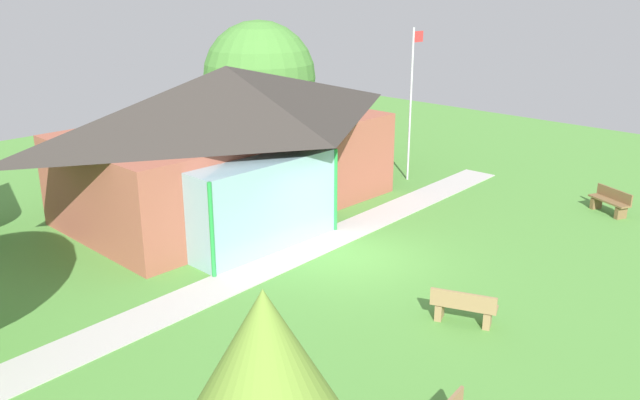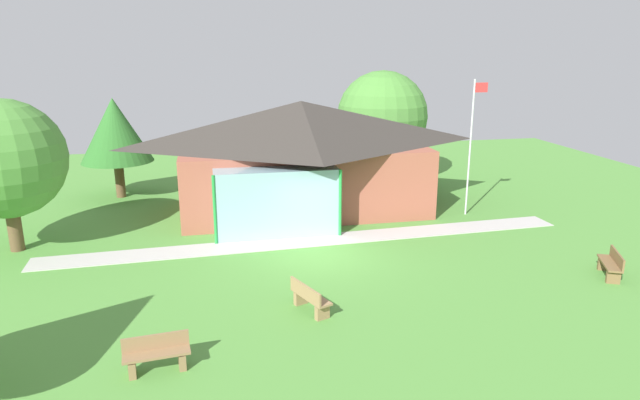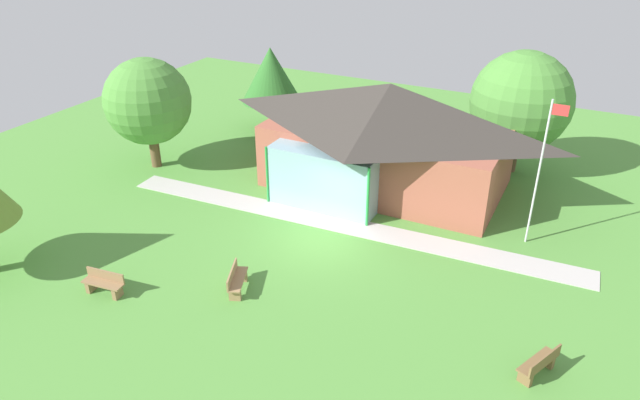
# 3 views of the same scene
# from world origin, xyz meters

# --- Properties ---
(ground_plane) EXTENTS (44.00, 44.00, 0.00)m
(ground_plane) POSITION_xyz_m (0.00, 0.00, 0.00)
(ground_plane) COLOR #54933D
(pavilion) EXTENTS (11.60, 7.71, 4.86)m
(pavilion) POSITION_xyz_m (0.24, 5.92, 2.52)
(pavilion) COLOR #A35642
(pavilion) RESTS_ON ground_plane
(footpath) EXTENTS (20.17, 2.27, 0.03)m
(footpath) POSITION_xyz_m (0.00, 1.51, 0.01)
(footpath) COLOR #BCB7B2
(footpath) RESTS_ON ground_plane
(flagpole) EXTENTS (0.64, 0.08, 5.86)m
(flagpole) POSITION_xyz_m (7.25, 3.61, 3.22)
(flagpole) COLOR silver
(flagpole) RESTS_ON ground_plane
(bench_lawn_far_right) EXTENTS (1.02, 1.55, 0.84)m
(bench_lawn_far_right) POSITION_xyz_m (8.74, -3.73, 0.40)
(bench_lawn_far_right) COLOR brown
(bench_lawn_far_right) RESTS_ON ground_plane
(bench_front_left) EXTENTS (1.54, 0.61, 0.84)m
(bench_front_left) POSITION_xyz_m (-5.18, -6.42, 0.40)
(bench_front_left) COLOR olive
(bench_front_left) RESTS_ON ground_plane
(bench_front_center) EXTENTS (0.98, 1.55, 0.84)m
(bench_front_center) POSITION_xyz_m (-1.22, -4.23, 0.40)
(bench_front_center) COLOR #9E7A51
(bench_front_center) RESTS_ON ground_plane
(tree_west_hedge) EXTENTS (4.19, 4.19, 5.49)m
(tree_west_hedge) POSITION_xyz_m (-10.79, 2.69, 3.38)
(tree_west_hedge) COLOR brown
(tree_west_hedge) RESTS_ON ground_plane
(tree_behind_pavilion_right) EXTENTS (4.79, 4.79, 5.96)m
(tree_behind_pavilion_right) POSITION_xyz_m (5.38, 10.23, 3.56)
(tree_behind_pavilion_right) COLOR brown
(tree_behind_pavilion_right) RESTS_ON ground_plane
(tree_behind_pavilion_left) EXTENTS (3.39, 3.39, 4.83)m
(tree_behind_pavilion_left) POSITION_xyz_m (-8.10, 9.71, 3.28)
(tree_behind_pavilion_left) COLOR brown
(tree_behind_pavilion_left) RESTS_ON ground_plane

